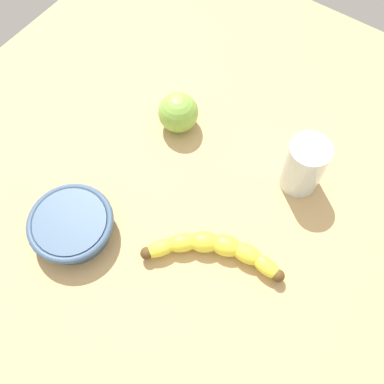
{
  "coord_description": "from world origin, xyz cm",
  "views": [
    {
      "loc": [
        -17.9,
        30.01,
        75.48
      ],
      "look_at": [
        3.25,
        -0.1,
        5.0
      ],
      "focal_mm": 41.27,
      "sensor_mm": 36.0,
      "label": 1
    }
  ],
  "objects_px": {
    "smoothie_glass": "(304,166)",
    "green_apple_fruit": "(178,112)",
    "banana": "(214,249)",
    "ceramic_bowl": "(72,225)"
  },
  "relations": [
    {
      "from": "banana",
      "to": "green_apple_fruit",
      "type": "xyz_separation_m",
      "value": [
        0.21,
        -0.19,
        0.02
      ]
    },
    {
      "from": "banana",
      "to": "smoothie_glass",
      "type": "bearing_deg",
      "value": -128.27
    },
    {
      "from": "banana",
      "to": "smoothie_glass",
      "type": "xyz_separation_m",
      "value": [
        -0.05,
        -0.21,
        0.04
      ]
    },
    {
      "from": "banana",
      "to": "ceramic_bowl",
      "type": "xyz_separation_m",
      "value": [
        0.22,
        0.11,
        0.01
      ]
    },
    {
      "from": "banana",
      "to": "smoothie_glass",
      "type": "height_order",
      "value": "smoothie_glass"
    },
    {
      "from": "smoothie_glass",
      "to": "green_apple_fruit",
      "type": "distance_m",
      "value": 0.26
    },
    {
      "from": "ceramic_bowl",
      "to": "green_apple_fruit",
      "type": "distance_m",
      "value": 0.29
    },
    {
      "from": "banana",
      "to": "ceramic_bowl",
      "type": "height_order",
      "value": "ceramic_bowl"
    },
    {
      "from": "ceramic_bowl",
      "to": "green_apple_fruit",
      "type": "relative_size",
      "value": 1.88
    },
    {
      "from": "smoothie_glass",
      "to": "green_apple_fruit",
      "type": "bearing_deg",
      "value": 5.1
    }
  ]
}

